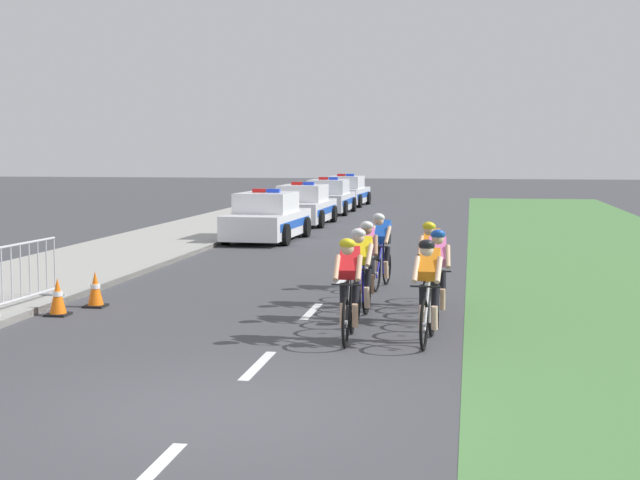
% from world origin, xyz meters
% --- Properties ---
extents(ground_plane, '(160.00, 160.00, 0.00)m').
position_xyz_m(ground_plane, '(0.00, 0.00, 0.00)').
color(ground_plane, '#424247').
extents(sidewalk_slab, '(3.80, 60.00, 0.12)m').
position_xyz_m(sidewalk_slab, '(-6.40, 14.00, 0.06)').
color(sidewalk_slab, '#A3A099').
rests_on(sidewalk_slab, ground).
extents(kerb_edge, '(0.16, 60.00, 0.13)m').
position_xyz_m(kerb_edge, '(-4.58, 14.00, 0.07)').
color(kerb_edge, '#9E9E99').
rests_on(kerb_edge, ground).
extents(grass_verge, '(7.00, 60.00, 0.01)m').
position_xyz_m(grass_verge, '(6.09, 14.00, 0.00)').
color(grass_verge, '#4C7F42').
rests_on(grass_verge, ground).
extents(lane_markings_centre, '(0.14, 21.60, 0.01)m').
position_xyz_m(lane_markings_centre, '(0.00, 8.08, 0.00)').
color(lane_markings_centre, white).
rests_on(lane_markings_centre, ground).
extents(cyclist_lead, '(0.42, 1.72, 1.56)m').
position_xyz_m(cyclist_lead, '(0.95, 3.78, 0.79)').
color(cyclist_lead, black).
rests_on(cyclist_lead, ground).
extents(cyclist_second, '(0.44, 1.72, 1.56)m').
position_xyz_m(cyclist_second, '(2.09, 3.78, 0.79)').
color(cyclist_second, black).
rests_on(cyclist_second, ground).
extents(cyclist_third, '(0.43, 1.72, 1.56)m').
position_xyz_m(cyclist_third, '(0.93, 5.43, 0.79)').
color(cyclist_third, black).
rests_on(cyclist_third, ground).
extents(cyclist_fourth, '(0.43, 1.72, 1.56)m').
position_xyz_m(cyclist_fourth, '(2.16, 5.43, 0.79)').
color(cyclist_fourth, black).
rests_on(cyclist_fourth, ground).
extents(cyclist_fifth, '(0.45, 1.72, 1.56)m').
position_xyz_m(cyclist_fifth, '(0.86, 6.90, 0.79)').
color(cyclist_fifth, black).
rests_on(cyclist_fifth, ground).
extents(cyclist_sixth, '(0.44, 1.72, 1.56)m').
position_xyz_m(cyclist_sixth, '(1.98, 6.94, 0.79)').
color(cyclist_sixth, black).
rests_on(cyclist_sixth, ground).
extents(cyclist_seventh, '(0.46, 1.72, 1.56)m').
position_xyz_m(cyclist_seventh, '(0.92, 8.93, 0.79)').
color(cyclist_seventh, black).
rests_on(cyclist_seventh, ground).
extents(police_car_nearest, '(2.14, 4.47, 1.59)m').
position_xyz_m(police_car_nearest, '(-3.45, 18.00, 0.68)').
color(police_car_nearest, white).
rests_on(police_car_nearest, ground).
extents(police_car_second, '(2.07, 4.44, 1.59)m').
position_xyz_m(police_car_second, '(-3.45, 24.11, 0.68)').
color(police_car_second, white).
rests_on(police_car_second, ground).
extents(police_car_third, '(2.03, 4.41, 1.59)m').
position_xyz_m(police_car_third, '(-3.45, 30.23, 0.68)').
color(police_car_third, silver).
rests_on(police_car_third, ground).
extents(police_car_furthest, '(2.15, 4.47, 1.59)m').
position_xyz_m(police_car_furthest, '(-3.45, 35.82, 0.68)').
color(police_car_furthest, silver).
rests_on(police_car_furthest, ground).
extents(crowd_barrier_middle, '(0.62, 2.32, 1.07)m').
position_xyz_m(crowd_barrier_middle, '(-4.88, 5.22, 0.65)').
color(crowd_barrier_middle, '#B7BABF').
rests_on(crowd_barrier_middle, sidewalk_slab).
extents(traffic_cone_near, '(0.36, 0.36, 0.64)m').
position_xyz_m(traffic_cone_near, '(-4.12, 5.02, 0.31)').
color(traffic_cone_near, black).
rests_on(traffic_cone_near, ground).
extents(traffic_cone_mid, '(0.36, 0.36, 0.64)m').
position_xyz_m(traffic_cone_mid, '(-3.84, 5.92, 0.31)').
color(traffic_cone_mid, black).
rests_on(traffic_cone_mid, ground).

